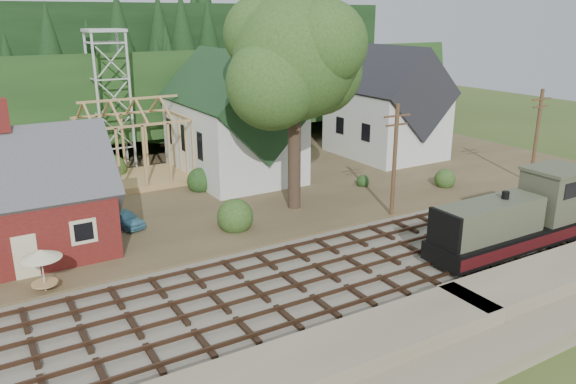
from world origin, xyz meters
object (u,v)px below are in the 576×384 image
car_blue (125,218)px  car_red (419,144)px  locomotive (518,219)px  patio_set (41,256)px

car_blue → car_red: 32.61m
locomotive → patio_set: (-24.96, 8.50, 0.14)m
locomotive → car_blue: (-19.01, 15.39, -1.20)m
car_blue → patio_set: size_ratio=1.47×
car_red → locomotive: bearing=176.3°
locomotive → car_blue: 24.49m
car_blue → patio_set: bearing=-148.0°
locomotive → car_red: bearing=59.1°
car_blue → patio_set: patio_set is taller
car_blue → patio_set: 9.20m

